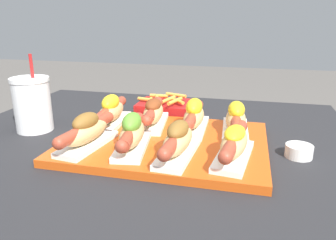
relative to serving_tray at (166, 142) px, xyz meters
name	(u,v)px	position (x,y,z in m)	size (l,w,h in m)	color
serving_tray	(166,142)	(0.00, 0.00, 0.00)	(0.46, 0.35, 0.02)	#CC4C14
hot_dog_0	(87,131)	(-0.16, -0.09, 0.04)	(0.08, 0.21, 0.08)	white
hot_dog_1	(131,133)	(-0.06, -0.07, 0.04)	(0.08, 0.21, 0.08)	white
hot_dog_2	(178,140)	(0.05, -0.09, 0.04)	(0.07, 0.21, 0.07)	white
hot_dog_3	(234,143)	(0.16, -0.08, 0.04)	(0.08, 0.21, 0.07)	white
hot_dog_4	(111,111)	(-0.17, 0.07, 0.04)	(0.07, 0.21, 0.08)	white
hot_dog_5	(153,113)	(-0.06, 0.09, 0.04)	(0.08, 0.21, 0.07)	white
hot_dog_6	(194,116)	(0.05, 0.08, 0.04)	(0.06, 0.21, 0.08)	white
hot_dog_7	(236,119)	(0.15, 0.08, 0.04)	(0.07, 0.21, 0.08)	white
sauce_bowl	(299,150)	(0.29, 0.01, 0.01)	(0.06, 0.06, 0.03)	white
drink_cup	(32,104)	(-0.37, 0.03, 0.06)	(0.10, 0.10, 0.20)	white
fries_basket	(167,107)	(-0.06, 0.26, 0.01)	(0.18, 0.14, 0.06)	#B21919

